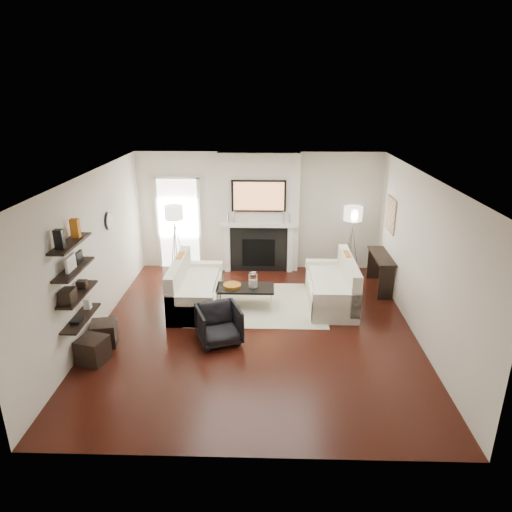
{
  "coord_description": "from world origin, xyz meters",
  "views": [
    {
      "loc": [
        0.22,
        -7.11,
        3.97
      ],
      "look_at": [
        0.0,
        0.6,
        1.15
      ],
      "focal_mm": 32.0,
      "sensor_mm": 36.0,
      "label": 1
    }
  ],
  "objects_px": {
    "lamp_left_shade": "(174,212)",
    "ottoman_near": "(104,333)",
    "loveseat_right_base": "(330,293)",
    "armchair": "(219,323)",
    "lamp_right_shade": "(353,214)",
    "loveseat_left_base": "(197,296)",
    "coffee_table": "(245,288)"
  },
  "relations": [
    {
      "from": "lamp_left_shade",
      "to": "ottoman_near",
      "type": "height_order",
      "value": "lamp_left_shade"
    },
    {
      "from": "ottoman_near",
      "to": "loveseat_left_base",
      "type": "bearing_deg",
      "value": 48.32
    },
    {
      "from": "loveseat_right_base",
      "to": "lamp_left_shade",
      "type": "distance_m",
      "value": 3.8
    },
    {
      "from": "armchair",
      "to": "lamp_left_shade",
      "type": "xyz_separation_m",
      "value": [
        -1.27,
        2.93,
        1.1
      ]
    },
    {
      "from": "coffee_table",
      "to": "lamp_right_shade",
      "type": "xyz_separation_m",
      "value": [
        2.26,
        1.66,
        1.05
      ]
    },
    {
      "from": "lamp_left_shade",
      "to": "loveseat_right_base",
      "type": "bearing_deg",
      "value": -23.41
    },
    {
      "from": "loveseat_right_base",
      "to": "ottoman_near",
      "type": "bearing_deg",
      "value": -157.05
    },
    {
      "from": "loveseat_right_base",
      "to": "loveseat_left_base",
      "type": "bearing_deg",
      "value": -176.01
    },
    {
      "from": "loveseat_right_base",
      "to": "coffee_table",
      "type": "xyz_separation_m",
      "value": [
        -1.66,
        -0.21,
        0.19
      ]
    },
    {
      "from": "lamp_right_shade",
      "to": "coffee_table",
      "type": "bearing_deg",
      "value": -143.82
    },
    {
      "from": "coffee_table",
      "to": "lamp_right_shade",
      "type": "height_order",
      "value": "lamp_right_shade"
    },
    {
      "from": "loveseat_right_base",
      "to": "armchair",
      "type": "distance_m",
      "value": 2.53
    },
    {
      "from": "coffee_table",
      "to": "ottoman_near",
      "type": "bearing_deg",
      "value": -147.29
    },
    {
      "from": "lamp_left_shade",
      "to": "lamp_right_shade",
      "type": "height_order",
      "value": "same"
    },
    {
      "from": "lamp_right_shade",
      "to": "loveseat_left_base",
      "type": "bearing_deg",
      "value": -153.06
    },
    {
      "from": "loveseat_right_base",
      "to": "lamp_right_shade",
      "type": "xyz_separation_m",
      "value": [
        0.61,
        1.45,
        1.24
      ]
    },
    {
      "from": "coffee_table",
      "to": "ottoman_near",
      "type": "xyz_separation_m",
      "value": [
        -2.26,
        -1.45,
        -0.2
      ]
    },
    {
      "from": "loveseat_left_base",
      "to": "loveseat_right_base",
      "type": "height_order",
      "value": "same"
    },
    {
      "from": "loveseat_left_base",
      "to": "coffee_table",
      "type": "height_order",
      "value": "same"
    },
    {
      "from": "armchair",
      "to": "lamp_left_shade",
      "type": "height_order",
      "value": "lamp_left_shade"
    },
    {
      "from": "loveseat_right_base",
      "to": "lamp_left_shade",
      "type": "relative_size",
      "value": 4.5
    },
    {
      "from": "loveseat_left_base",
      "to": "lamp_right_shade",
      "type": "bearing_deg",
      "value": 26.94
    },
    {
      "from": "armchair",
      "to": "lamp_left_shade",
      "type": "distance_m",
      "value": 3.38
    },
    {
      "from": "coffee_table",
      "to": "lamp_right_shade",
      "type": "relative_size",
      "value": 2.75
    },
    {
      "from": "coffee_table",
      "to": "armchair",
      "type": "height_order",
      "value": "armchair"
    },
    {
      "from": "armchair",
      "to": "ottoman_near",
      "type": "distance_m",
      "value": 1.9
    },
    {
      "from": "lamp_right_shade",
      "to": "loveseat_right_base",
      "type": "bearing_deg",
      "value": -112.79
    },
    {
      "from": "loveseat_left_base",
      "to": "loveseat_right_base",
      "type": "distance_m",
      "value": 2.6
    },
    {
      "from": "ottoman_near",
      "to": "armchair",
      "type": "bearing_deg",
      "value": 4.54
    },
    {
      "from": "coffee_table",
      "to": "lamp_left_shade",
      "type": "distance_m",
      "value": 2.54
    },
    {
      "from": "loveseat_left_base",
      "to": "lamp_right_shade",
      "type": "height_order",
      "value": "lamp_right_shade"
    },
    {
      "from": "armchair",
      "to": "loveseat_right_base",
      "type": "bearing_deg",
      "value": 15.59
    }
  ]
}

